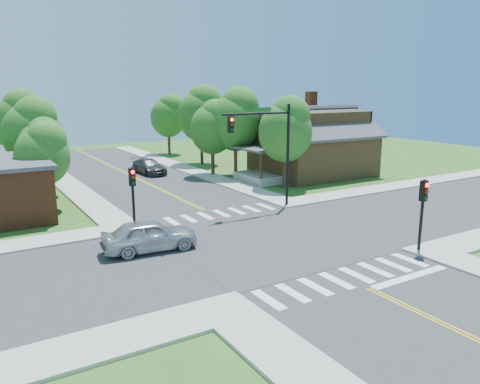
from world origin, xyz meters
TOP-DOWN VIEW (x-y plane):
  - ground at (0.00, 0.00)m, footprint 100.00×100.00m
  - road_ns at (0.00, 0.00)m, footprint 10.00×90.00m
  - road_ew at (0.00, 0.00)m, footprint 90.00×10.00m
  - intersection_patch at (0.00, 0.00)m, footprint 10.20×10.20m
  - sidewalk_ne at (15.82, 15.82)m, footprint 40.00×40.00m
  - crosswalk_north at (0.00, 6.20)m, footprint 8.85×2.00m
  - crosswalk_south at (0.00, -6.20)m, footprint 8.85×2.00m
  - centerline at (0.00, 0.00)m, footprint 0.30×90.00m
  - stop_bar at (2.50, -7.60)m, footprint 4.60×0.45m
  - signal_mast_ne at (3.91, 5.59)m, footprint 5.30×0.42m
  - signal_pole_se at (5.60, -5.62)m, footprint 0.34×0.42m
  - signal_pole_nw at (-5.60, 5.58)m, footprint 0.34×0.42m
  - house_ne at (15.11, 14.23)m, footprint 13.05×8.80m
  - tree_e_a at (9.38, 10.79)m, footprint 4.53×4.31m
  - tree_e_b at (8.68, 17.61)m, footprint 4.95×4.70m
  - tree_e_c at (9.19, 25.73)m, footprint 5.12×4.87m
  - tree_e_d at (9.29, 35.11)m, footprint 4.48×4.26m
  - tree_w_a at (-9.08, 13.34)m, footprint 3.61×3.43m
  - tree_w_b at (-8.73, 19.89)m, footprint 4.52×4.30m
  - tree_w_c at (-8.56, 28.05)m, footprint 4.85×4.61m
  - tree_w_d at (-8.95, 37.19)m, footprint 4.15×3.94m
  - tree_house at (6.91, 18.92)m, footprint 4.29×4.07m
  - tree_bldg at (-8.41, 18.08)m, footprint 3.61×3.43m
  - car_silver at (-6.11, 1.73)m, footprint 2.93×5.24m
  - car_dgrey at (1.85, 22.88)m, footprint 2.68×5.17m

SIDE VIEW (x-z plane):
  - ground at x=0.00m, z-range 0.00..0.00m
  - intersection_patch at x=0.00m, z-range -0.03..0.03m
  - stop_bar at x=2.50m, z-range -0.05..0.05m
  - road_ns at x=0.00m, z-range 0.00..0.04m
  - road_ew at x=0.00m, z-range 0.01..0.04m
  - crosswalk_north at x=0.00m, z-range 0.04..0.05m
  - crosswalk_south at x=0.00m, z-range 0.04..0.05m
  - centerline at x=0.00m, z-range 0.04..0.05m
  - sidewalk_ne at x=15.82m, z-range 0.00..0.14m
  - car_dgrey at x=1.85m, z-range 0.00..1.42m
  - car_silver at x=-6.11m, z-range 0.00..1.65m
  - signal_pole_se at x=5.60m, z-range 0.76..4.56m
  - signal_pole_nw at x=-5.60m, z-range 0.76..4.56m
  - house_ne at x=15.11m, z-range -0.23..6.88m
  - tree_w_a at x=-9.08m, z-range 0.95..7.09m
  - tree_bldg at x=-8.41m, z-range 0.95..7.09m
  - tree_w_d at x=-8.95m, z-range 1.09..8.15m
  - tree_house at x=6.91m, z-range 1.13..8.41m
  - signal_mast_ne at x=3.91m, z-range 1.25..8.45m
  - tree_e_d at x=9.29m, z-range 1.18..8.79m
  - tree_w_b at x=-8.73m, z-range 1.19..8.88m
  - tree_e_a at x=9.38m, z-range 1.19..8.90m
  - tree_w_c at x=-8.56m, z-range 1.28..9.53m
  - tree_e_b at x=8.68m, z-range 1.31..9.72m
  - tree_e_c at x=9.19m, z-range 1.35..10.06m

